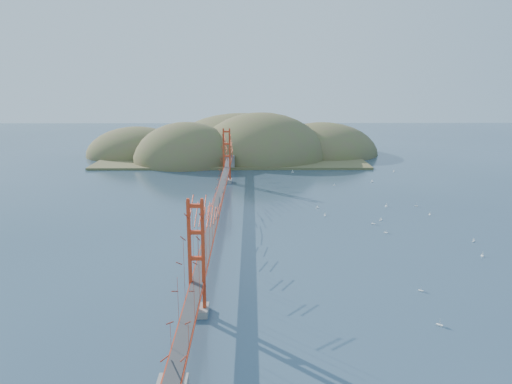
{
  "coord_description": "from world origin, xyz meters",
  "views": [
    {
      "loc": [
        5.28,
        -74.92,
        23.1
      ],
      "look_at": [
        5.96,
        0.0,
        5.11
      ],
      "focal_mm": 35.0,
      "sensor_mm": 36.0,
      "label": 1
    }
  ],
  "objects_px": {
    "sailboat_2": "(421,290)",
    "sailboat_1": "(386,232)",
    "bridge": "(217,180)",
    "sailboat_0": "(325,215)"
  },
  "relations": [
    {
      "from": "bridge",
      "to": "sailboat_1",
      "type": "height_order",
      "value": "bridge"
    },
    {
      "from": "bridge",
      "to": "sailboat_0",
      "type": "distance_m",
      "value": 19.19
    },
    {
      "from": "sailboat_0",
      "to": "sailboat_1",
      "type": "height_order",
      "value": "sailboat_1"
    },
    {
      "from": "sailboat_2",
      "to": "sailboat_0",
      "type": "height_order",
      "value": "sailboat_0"
    },
    {
      "from": "sailboat_0",
      "to": "sailboat_2",
      "type": "bearing_deg",
      "value": -78.08
    },
    {
      "from": "sailboat_2",
      "to": "sailboat_1",
      "type": "relative_size",
      "value": 0.91
    },
    {
      "from": "bridge",
      "to": "sailboat_2",
      "type": "xyz_separation_m",
      "value": [
        23.63,
        -25.22,
        -6.86
      ]
    },
    {
      "from": "sailboat_1",
      "to": "sailboat_0",
      "type": "bearing_deg",
      "value": 129.68
    },
    {
      "from": "bridge",
      "to": "sailboat_0",
      "type": "bearing_deg",
      "value": 13.36
    },
    {
      "from": "bridge",
      "to": "sailboat_1",
      "type": "bearing_deg",
      "value": -11.41
    }
  ]
}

